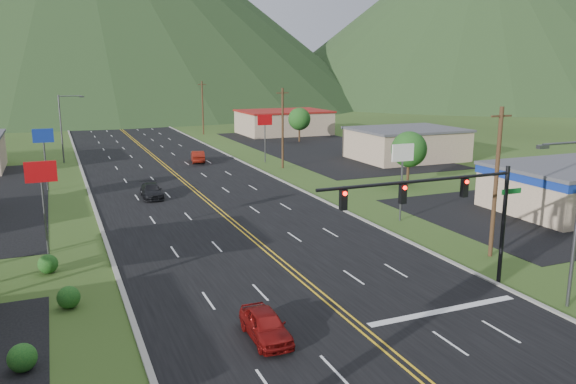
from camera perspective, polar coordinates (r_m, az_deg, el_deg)
name	(u,v)px	position (r m, az deg, el deg)	size (l,w,h in m)	color
traffic_signal	(449,201)	(31.67, 16.00, -0.90)	(13.10, 0.43, 7.00)	black
streetlight_east	(573,212)	(32.18, 27.01, -1.87)	(3.28, 0.25, 9.00)	#59595E
streetlight_west	(63,124)	(80.27, -21.86, 6.43)	(3.28, 0.25, 9.00)	#59595E
building_east_mid	(406,144)	(79.68, 11.91, 4.83)	(14.40, 11.40, 4.30)	#CAAB8C
building_east_far	(284,122)	(108.50, -0.45, 7.12)	(16.40, 12.40, 4.50)	#CAAB8C
pole_sign_west_a	(42,181)	(40.61, -23.75, 0.99)	(2.00, 0.18, 6.40)	#59595E
pole_sign_west_b	(44,142)	(62.37, -23.58, 4.68)	(2.00, 0.18, 6.40)	#59595E
pole_sign_east_a	(402,160)	(46.59, 11.55, 3.16)	(2.00, 0.18, 6.40)	#59595E
pole_sign_east_b	(265,125)	(74.98, -2.36, 6.85)	(2.00, 0.18, 6.40)	#59595E
tree_east_a	(409,149)	(61.58, 12.19, 4.26)	(3.84, 3.84, 5.82)	#382314
tree_east_b	(299,119)	(96.58, 1.17, 7.42)	(3.84, 3.84, 5.82)	#382314
utility_pole_a	(496,182)	(39.20, 20.38, 1.00)	(1.60, 0.28, 10.00)	#382314
utility_pole_b	(283,128)	(70.52, -0.55, 6.56)	(1.60, 0.28, 10.00)	#382314
utility_pole_c	(203,107)	(108.48, -8.66, 8.49)	(1.60, 0.28, 10.00)	#382314
utility_pole_d	(163,97)	(147.52, -12.56, 9.36)	(1.60, 0.28, 10.00)	#382314
mountain_ne	(479,10)	(247.05, 18.85, 17.09)	(180.00, 180.00, 70.00)	#1E3317
car_red_near	(266,326)	(26.81, -2.29, -13.42)	(1.63, 4.04, 1.38)	maroon
car_dark_mid	(152,191)	(56.17, -13.67, 0.07)	(1.88, 4.61, 1.34)	black
car_red_far	(198,157)	(76.44, -9.15, 3.57)	(1.61, 4.63, 1.52)	maroon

